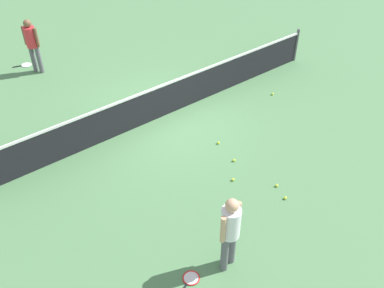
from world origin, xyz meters
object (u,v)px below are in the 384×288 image
Objects in this scene: player_near_side at (230,229)px; tennis_racket_near_player at (190,279)px; tennis_racket_far_player at (26,65)px; tennis_ball_baseline at (277,186)px; tennis_ball_stray_right at (285,198)px; player_far_side at (32,42)px; tennis_ball_midcourt at (218,143)px; tennis_ball_by_net at (233,180)px; tennis_ball_stray_left at (234,160)px; tennis_ball_near_player at (273,94)px.

player_near_side is 1.25m from tennis_racket_near_player.
tennis_racket_far_player is at bearing 91.06° from player_near_side.
tennis_ball_stray_right is at bearing -109.26° from tennis_ball_baseline.
player_far_side is 2.81× the size of tennis_racket_near_player.
tennis_ball_stray_right is (-0.07, -2.31, 0.00)m from tennis_ball_midcourt.
tennis_racket_near_player is (-0.73, 0.15, -1.00)m from player_near_side.
tennis_ball_midcourt reaches higher than tennis_racket_near_player.
player_near_side is at bearing -158.65° from tennis_ball_baseline.
tennis_ball_by_net is (2.29, 1.44, 0.02)m from tennis_racket_near_player.
tennis_ball_by_net is 1.00× the size of tennis_ball_stray_left.
player_far_side is 7.23m from tennis_ball_stray_left.
player_near_side reaches higher than tennis_ball_by_net.
tennis_racket_near_player is 2.71m from tennis_ball_by_net.
player_near_side is 2.81× the size of tennis_racket_near_player.
tennis_ball_near_player is 3.19m from tennis_ball_stray_left.
tennis_ball_stray_left is (0.46, 0.48, 0.00)m from tennis_ball_by_net.
player_near_side is 25.76× the size of tennis_ball_baseline.
player_far_side is 8.88m from tennis_racket_near_player.
tennis_ball_near_player is at bearing 48.01° from tennis_ball_stray_right.
tennis_ball_by_net is (1.56, 1.59, -0.98)m from player_near_side.
tennis_ball_by_net and tennis_ball_midcourt have the same top height.
tennis_ball_midcourt is 2.31m from tennis_ball_stray_right.
tennis_racket_near_player is 9.17× the size of tennis_ball_baseline.
tennis_racket_near_player is 6.53m from tennis_ball_near_player.
tennis_racket_near_player is at bearing -137.50° from tennis_ball_midcourt.
tennis_racket_far_player is at bearing 86.63° from tennis_racket_near_player.
tennis_ball_midcourt reaches higher than tennis_racket_far_player.
tennis_ball_stray_left is (2.02, 2.07, -0.98)m from player_near_side.
player_near_side reaches higher than tennis_racket_near_player.
tennis_racket_near_player is 2.83m from tennis_ball_stray_right.
tennis_ball_baseline is 1.00× the size of tennis_ball_stray_left.
tennis_ball_stray_left is (2.00, -6.88, -0.98)m from player_far_side.
player_near_side is at bearing -127.53° from tennis_ball_midcourt.
tennis_ball_stray_right is (2.25, -9.11, 0.02)m from tennis_racket_far_player.
tennis_racket_near_player and tennis_racket_far_player have the same top height.
player_far_side is 25.76× the size of tennis_ball_baseline.
tennis_ball_baseline is 0.39m from tennis_ball_stray_right.
tennis_ball_midcourt is at bearing -71.14° from tennis_racket_far_player.
tennis_ball_near_player is at bearing 45.69° from tennis_ball_baseline.
tennis_racket_far_player is at bearing 103.88° from tennis_ball_stray_right.
tennis_ball_near_player is at bearing 27.90° from tennis_ball_stray_left.
tennis_ball_baseline is 1.00× the size of tennis_ball_stray_right.
tennis_ball_baseline is (0.64, -0.73, 0.00)m from tennis_ball_by_net.
player_near_side is 6.09m from tennis_ball_near_player.
tennis_ball_baseline is at bearing 21.35° from player_near_side.
tennis_racket_far_player is (0.56, 9.45, 0.00)m from tennis_racket_near_player.
tennis_racket_far_player is 9.20× the size of tennis_ball_baseline.
tennis_ball_near_player is 2.80m from tennis_ball_midcourt.
tennis_ball_near_player is 1.00× the size of tennis_ball_baseline.
tennis_ball_stray_left and tennis_ball_stray_right have the same top height.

